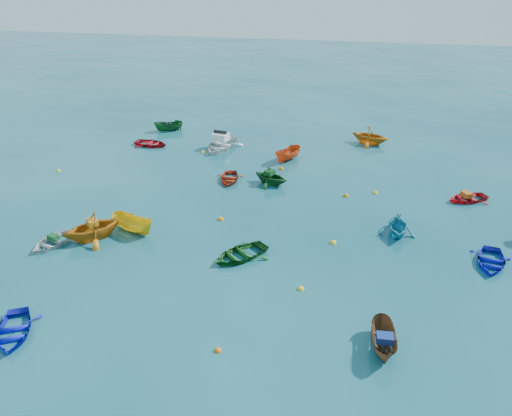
% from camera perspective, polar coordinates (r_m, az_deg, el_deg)
% --- Properties ---
extents(ground, '(160.00, 160.00, 0.00)m').
position_cam_1_polar(ground, '(26.60, -2.29, -5.48)').
color(ground, '#0B3F4F').
rests_on(ground, ground).
extents(dinghy_blue_sw, '(3.22, 3.57, 0.61)m').
position_cam_1_polar(dinghy_blue_sw, '(23.84, -25.92, -12.87)').
color(dinghy_blue_sw, '#1019CA').
rests_on(dinghy_blue_sw, ground).
extents(dinghy_white_near, '(2.63, 3.13, 0.56)m').
position_cam_1_polar(dinghy_white_near, '(29.77, -22.16, -3.88)').
color(dinghy_white_near, beige).
rests_on(dinghy_white_near, ground).
extents(sampan_brown_mid, '(1.17, 2.72, 1.03)m').
position_cam_1_polar(sampan_brown_mid, '(21.54, 14.28, -15.34)').
color(sampan_brown_mid, brown).
rests_on(sampan_brown_mid, ground).
extents(dinghy_blue_se, '(2.58, 3.23, 0.60)m').
position_cam_1_polar(dinghy_blue_se, '(28.58, 25.17, -5.83)').
color(dinghy_blue_se, '#0E15B0').
rests_on(dinghy_blue_se, ground).
extents(dinghy_orange_w, '(4.30, 4.32, 1.72)m').
position_cam_1_polar(dinghy_orange_w, '(29.59, -18.01, -3.34)').
color(dinghy_orange_w, '#BF6D12').
rests_on(dinghy_orange_w, ground).
extents(sampan_yellow_mid, '(3.17, 2.07, 1.15)m').
position_cam_1_polar(sampan_yellow_mid, '(29.69, -13.76, -2.63)').
color(sampan_yellow_mid, yellow).
rests_on(sampan_yellow_mid, ground).
extents(dinghy_green_e, '(3.75, 3.82, 0.65)m').
position_cam_1_polar(dinghy_green_e, '(26.45, -1.82, -5.67)').
color(dinghy_green_e, '#124E15').
rests_on(dinghy_green_e, ground).
extents(dinghy_cyan_se, '(2.27, 2.59, 1.30)m').
position_cam_1_polar(dinghy_cyan_se, '(29.72, 15.75, -2.86)').
color(dinghy_cyan_se, teal).
rests_on(dinghy_cyan_se, ground).
extents(dinghy_red_nw, '(3.17, 2.48, 0.60)m').
position_cam_1_polar(dinghy_red_nw, '(43.37, -11.89, 6.99)').
color(dinghy_red_nw, '#A00D17').
rests_on(dinghy_red_nw, ground).
extents(sampan_orange_n, '(2.35, 3.07, 1.12)m').
position_cam_1_polar(sampan_orange_n, '(39.30, 3.65, 5.46)').
color(sampan_orange_n, '#CF4413').
rests_on(sampan_orange_n, ground).
extents(dinghy_green_n, '(3.24, 3.04, 1.36)m').
position_cam_1_polar(dinghy_green_n, '(34.99, 1.69, 2.77)').
color(dinghy_green_n, '#10481A').
rests_on(dinghy_green_n, ground).
extents(dinghy_red_ne, '(3.36, 3.03, 0.57)m').
position_cam_1_polar(dinghy_red_ne, '(35.33, 22.93, 0.80)').
color(dinghy_red_ne, red).
rests_on(dinghy_red_ne, ground).
extents(dinghy_red_far, '(2.33, 2.95, 0.55)m').
position_cam_1_polar(dinghy_red_far, '(35.55, -3.08, 3.14)').
color(dinghy_red_far, '#A3270D').
rests_on(dinghy_red_far, ground).
extents(dinghy_orange_far, '(3.86, 3.59, 1.65)m').
position_cam_1_polar(dinghy_orange_far, '(43.97, 12.83, 7.17)').
color(dinghy_orange_far, '#C06812').
rests_on(dinghy_orange_far, ground).
extents(sampan_green_far, '(2.78, 2.15, 1.02)m').
position_cam_1_polar(sampan_green_far, '(46.98, -9.90, 8.68)').
color(sampan_green_far, '#114A1C').
rests_on(sampan_green_far, ground).
extents(motorboat_white, '(3.63, 4.60, 1.46)m').
position_cam_1_polar(motorboat_white, '(41.89, -4.03, 6.80)').
color(motorboat_white, white).
rests_on(motorboat_white, ground).
extents(tarp_green_a, '(0.66, 0.57, 0.27)m').
position_cam_1_polar(tarp_green_a, '(29.62, -22.15, -3.11)').
color(tarp_green_a, '#124920').
rests_on(tarp_green_a, dinghy_white_near).
extents(tarp_blue_a, '(0.69, 0.54, 0.32)m').
position_cam_1_polar(tarp_blue_a, '(20.99, 14.52, -14.23)').
color(tarp_blue_a, navy).
rests_on(tarp_blue_a, sampan_brown_mid).
extents(tarp_orange_a, '(0.84, 0.83, 0.33)m').
position_cam_1_polar(tarp_orange_a, '(29.13, -18.19, -1.56)').
color(tarp_orange_a, orange).
rests_on(tarp_orange_a, dinghy_orange_w).
extents(tarp_green_b, '(0.76, 0.85, 0.34)m').
position_cam_1_polar(tarp_green_b, '(34.71, 1.57, 4.10)').
color(tarp_green_b, '#104017').
rests_on(tarp_green_b, dinghy_green_n).
extents(tarp_orange_b, '(0.74, 0.81, 0.32)m').
position_cam_1_polar(tarp_orange_b, '(35.10, 22.93, 1.44)').
color(tarp_orange_b, '#C65414').
rests_on(tarp_orange_b, dinghy_red_ne).
extents(buoy_ye_a, '(0.32, 0.32, 0.32)m').
position_cam_1_polar(buoy_ye_a, '(24.18, 5.14, -9.23)').
color(buoy_ye_a, yellow).
rests_on(buoy_ye_a, ground).
extents(buoy_or_b, '(0.29, 0.29, 0.29)m').
position_cam_1_polar(buoy_or_b, '(20.89, -4.38, -15.98)').
color(buoy_or_b, '#D9650B').
rests_on(buoy_or_b, ground).
extents(buoy_ye_b, '(0.31, 0.31, 0.31)m').
position_cam_1_polar(buoy_ye_b, '(39.95, -21.61, 3.95)').
color(buoy_ye_b, yellow).
rests_on(buoy_ye_b, ground).
extents(buoy_or_c, '(0.36, 0.36, 0.36)m').
position_cam_1_polar(buoy_or_c, '(30.22, -4.05, -1.33)').
color(buoy_or_c, orange).
rests_on(buoy_or_c, ground).
extents(buoy_ye_c, '(0.38, 0.38, 0.38)m').
position_cam_1_polar(buoy_ye_c, '(28.03, 8.80, -3.99)').
color(buoy_ye_c, yellow).
rests_on(buoy_ye_c, ground).
extents(buoy_or_d, '(0.37, 0.37, 0.37)m').
position_cam_1_polar(buoy_or_d, '(33.65, 10.24, 1.33)').
color(buoy_or_d, orange).
rests_on(buoy_or_d, ground).
extents(buoy_ye_d, '(0.34, 0.34, 0.34)m').
position_cam_1_polar(buoy_ye_d, '(41.04, -6.07, 6.30)').
color(buoy_ye_d, yellow).
rests_on(buoy_ye_d, ground).
extents(buoy_or_e, '(0.38, 0.38, 0.38)m').
position_cam_1_polar(buoy_or_e, '(37.52, 2.94, 4.43)').
color(buoy_or_e, orange).
rests_on(buoy_or_e, ground).
extents(buoy_ye_e, '(0.34, 0.34, 0.34)m').
position_cam_1_polar(buoy_ye_e, '(34.49, 13.47, 1.64)').
color(buoy_ye_e, yellow).
rests_on(buoy_ye_e, ground).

